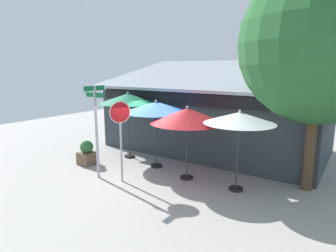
% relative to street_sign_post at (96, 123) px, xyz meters
% --- Properties ---
extents(ground_plane, '(28.00, 28.00, 0.10)m').
position_rel_street_sign_post_xyz_m(ground_plane, '(1.16, 1.16, -2.00)').
color(ground_plane, '#ADA8A0').
extents(cafe_building, '(9.97, 5.78, 4.18)m').
position_rel_street_sign_post_xyz_m(cafe_building, '(1.72, 5.76, -0.38)').
color(cafe_building, '#333D42').
rests_on(cafe_building, ground).
extents(street_sign_post, '(0.86, 0.92, 3.21)m').
position_rel_street_sign_post_xyz_m(street_sign_post, '(0.00, 0.00, 0.00)').
color(street_sign_post, '#A8AAB2').
rests_on(street_sign_post, ground).
extents(stop_sign, '(0.30, 0.67, 2.72)m').
position_rel_street_sign_post_xyz_m(stop_sign, '(0.92, 0.20, -0.08)').
color(stop_sign, '#A8AAB2').
rests_on(stop_sign, ground).
extents(patio_umbrella_forest_green_left, '(2.40, 2.40, 2.80)m').
position_rel_street_sign_post_xyz_m(patio_umbrella_forest_green_left, '(-0.71, 2.40, 0.56)').
color(patio_umbrella_forest_green_left, black).
rests_on(patio_umbrella_forest_green_left, ground).
extents(patio_umbrella_royal_blue_center, '(2.50, 2.50, 2.61)m').
position_rel_street_sign_post_xyz_m(patio_umbrella_royal_blue_center, '(1.00, 2.04, 0.37)').
color(patio_umbrella_royal_blue_center, black).
rests_on(patio_umbrella_royal_blue_center, ground).
extents(patio_umbrella_crimson_right, '(2.50, 2.50, 2.54)m').
position_rel_street_sign_post_xyz_m(patio_umbrella_crimson_right, '(2.60, 1.64, 0.25)').
color(patio_umbrella_crimson_right, black).
rests_on(patio_umbrella_crimson_right, ground).
extents(patio_umbrella_ivory_far_right, '(2.16, 2.16, 2.54)m').
position_rel_street_sign_post_xyz_m(patio_umbrella_ivory_far_right, '(4.37, 1.69, 0.33)').
color(patio_umbrella_ivory_far_right, black).
rests_on(patio_umbrella_ivory_far_right, ground).
extents(shade_tree, '(5.30, 4.68, 6.79)m').
position_rel_street_sign_post_xyz_m(shade_tree, '(6.52, 2.86, 2.37)').
color(shade_tree, brown).
rests_on(shade_tree, ground).
extents(sidewalk_planter, '(0.61, 0.61, 0.97)m').
position_rel_street_sign_post_xyz_m(sidewalk_planter, '(-1.46, 0.74, -1.51)').
color(sidewalk_planter, brown).
rests_on(sidewalk_planter, ground).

